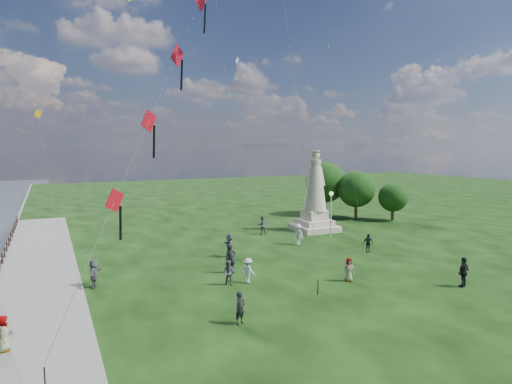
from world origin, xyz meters
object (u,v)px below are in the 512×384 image
person_3 (464,272)px  person_5 (94,273)px  person_4 (349,270)px  person_9 (368,243)px  statue (315,201)px  person_2 (248,270)px  person_11 (229,245)px  person_0 (240,308)px  person_8 (298,234)px  lamppost (331,205)px  person_1 (229,273)px  person_7 (262,225)px  person_10 (4,336)px  person_6 (231,259)px

person_3 → person_5: 22.22m
person_4 → person_9: 8.08m
statue → person_2: (-12.97, -12.05, -2.26)m
person_3 → person_11: size_ratio=1.02×
person_0 → person_8: bearing=26.2°
person_11 → person_9: bearing=77.1°
statue → person_9: bearing=-94.5°
person_4 → person_11: 9.84m
person_8 → person_11: 6.96m
person_3 → person_9: (0.59, 9.22, -0.18)m
person_0 → person_5: 10.41m
person_3 → lamppost: bearing=-104.3°
person_2 → person_9: size_ratio=1.05×
person_0 → person_1: 5.74m
person_3 → person_11: 16.15m
person_7 → person_1: bearing=67.5°
lamppost → person_10: size_ratio=2.89×
person_4 → person_8: size_ratio=0.81×
lamppost → person_7: bearing=139.3°
person_8 → person_5: bearing=-89.4°
person_8 → person_11: size_ratio=1.01×
lamppost → person_4: 12.94m
person_4 → person_9: bearing=53.4°
person_8 → person_9: (3.72, -4.65, -0.17)m
person_3 → person_4: size_ratio=1.24×
person_9 → person_2: bearing=-155.1°
lamppost → person_6: (-12.52, -6.08, -2.15)m
person_0 → person_1: size_ratio=1.02×
lamppost → person_1: 16.15m
lamppost → statue: bearing=79.7°
person_6 → person_8: size_ratio=1.07×
lamppost → person_2: (-12.30, -8.40, -2.35)m
person_3 → person_6: person_6 is taller
person_9 → person_1: bearing=-156.3°
person_10 → person_11: person_11 is taller
person_8 → person_1: bearing=-65.2°
person_2 → person_11: size_ratio=0.86×
statue → person_2: 17.85m
person_5 → statue: bearing=-44.8°
person_4 → person_0: bearing=-148.9°
person_0 → person_8: (11.15, 12.91, 0.12)m
person_3 → person_7: size_ratio=1.01×
person_5 → person_0: bearing=-123.6°
person_2 → person_7: 14.64m
person_4 → person_7: size_ratio=0.81×
person_3 → statue: bearing=-105.6°
person_0 → person_8: 17.06m
person_0 → person_2: (2.99, 5.49, -0.02)m
statue → person_11: bearing=-151.4°
person_6 → person_7: person_6 is taller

